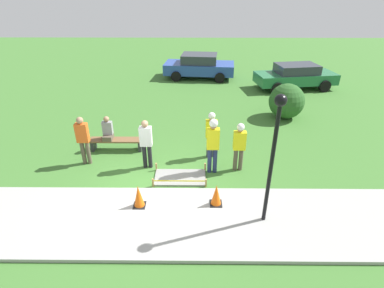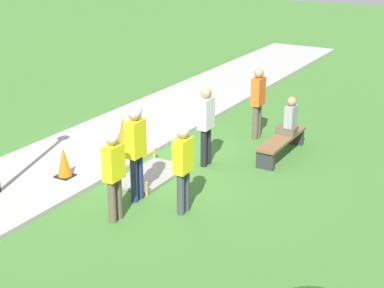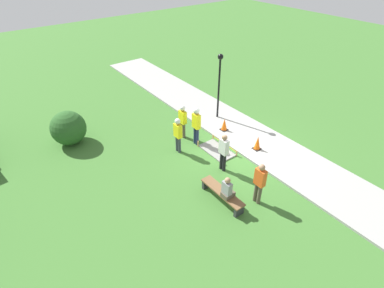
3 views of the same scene
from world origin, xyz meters
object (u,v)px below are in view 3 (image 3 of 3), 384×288
Objects in this scene: traffic_cone_near_patch at (258,143)px; traffic_cone_far_patch at (224,124)px; park_bench at (222,194)px; person_seated_on_bench at (227,189)px; bystander_in_orange_shirt at (260,181)px; bystander_in_gray_shirt at (224,150)px; worker_assistant at (196,123)px; lamppost_near at (219,77)px; worker_supervisor at (183,119)px; worker_trainee at (178,133)px.

traffic_cone_far_patch is (2.15, 0.09, -0.02)m from traffic_cone_near_patch.
park_bench is 2.23× the size of person_seated_on_bench.
bystander_in_orange_shirt is 2.19m from bystander_in_gray_shirt.
worker_assistant is at bearing -23.04° from park_bench.
lamppost_near is at bearing -26.45° from traffic_cone_far_patch.
bystander_in_gray_shirt is (1.34, -1.22, 0.67)m from park_bench.
person_seated_on_bench is (-3.85, 3.35, 0.38)m from traffic_cone_far_patch.
traffic_cone_near_patch is 2.15m from traffic_cone_far_patch.
bystander_in_gray_shirt is at bearing 177.46° from worker_supervisor.
park_bench is 1.13× the size of bystander_in_orange_shirt.
worker_assistant reaches higher than worker_supervisor.
worker_supervisor is at bearing -4.08° from bystander_in_orange_shirt.
bystander_in_orange_shirt is at bearing -117.57° from person_seated_on_bench.
traffic_cone_far_patch is 5.00m from bystander_in_orange_shirt.
worker_trainee is at bearing -7.85° from person_seated_on_bench.
traffic_cone_far_patch is at bearing 2.50° from traffic_cone_near_patch.
bystander_in_gray_shirt reaches higher than park_bench.
worker_trainee is (-0.02, 2.82, 0.61)m from traffic_cone_far_patch.
bystander_in_gray_shirt is 0.51× the size of lamppost_near.
bystander_in_orange_shirt is (-4.39, 2.32, 0.59)m from traffic_cone_far_patch.
worker_trainee is at bearing 89.93° from worker_assistant.
traffic_cone_near_patch is 0.38× the size of bystander_in_orange_shirt.
traffic_cone_near_patch is 3.93m from lamppost_near.
worker_trainee is (3.83, -0.53, 0.23)m from person_seated_on_bench.
bystander_in_orange_shirt reaches higher than person_seated_on_bench.
person_seated_on_bench is at bearing 138.93° from traffic_cone_far_patch.
worker_assistant is 1.10× the size of bystander_in_gray_shirt.
traffic_cone_near_patch is 0.34× the size of park_bench.
park_bench is 1.94m from bystander_in_gray_shirt.
worker_trainee is at bearing 53.92° from traffic_cone_near_patch.
bystander_in_orange_shirt reaches higher than worker_trainee.
worker_assistant is at bearing -7.33° from bystander_in_gray_shirt.
bystander_in_orange_shirt is at bearing -173.40° from worker_trainee.
worker_assistant is at bearing 117.29° from lamppost_near.
worker_supervisor is at bearing 66.30° from traffic_cone_far_patch.
worker_trainee is (-0.87, 0.88, 0.01)m from worker_supervisor.
worker_trainee is at bearing 109.86° from lamppost_near.
bystander_in_gray_shirt is (-3.07, 0.14, -0.02)m from worker_supervisor.
worker_assistant is at bearing -90.07° from worker_trainee.
worker_assistant is at bearing -170.49° from worker_supervisor.
person_seated_on_bench is at bearing 62.43° from bystander_in_orange_shirt.
worker_supervisor is at bearing -17.11° from park_bench.
bystander_in_gray_shirt is at bearing -37.90° from person_seated_on_bench.
bystander_in_gray_shirt reaches higher than traffic_cone_near_patch.
traffic_cone_near_patch is 3.34m from bystander_in_orange_shirt.
traffic_cone_near_patch is at bearing -138.33° from worker_assistant.
park_bench is 4.67m from worker_supervisor.
bystander_in_orange_shirt is at bearing -130.17° from park_bench.
person_seated_on_bench is at bearing 163.33° from worker_supervisor.
traffic_cone_far_patch is 0.36× the size of bystander_in_gray_shirt.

